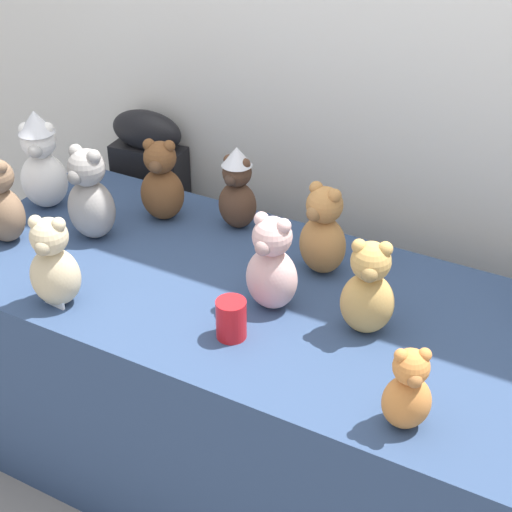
% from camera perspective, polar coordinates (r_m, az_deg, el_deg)
% --- Properties ---
extents(wall_back, '(7.00, 0.08, 2.60)m').
position_cam_1_polar(wall_back, '(2.52, 7.60, 16.14)').
color(wall_back, silver).
rests_on(wall_back, ground_plane).
extents(display_table, '(1.93, 0.83, 0.72)m').
position_cam_1_polar(display_table, '(2.44, 0.00, -9.57)').
color(display_table, navy).
rests_on(display_table, ground_plane).
extents(instrument_case, '(0.29, 0.14, 0.93)m').
position_cam_1_polar(instrument_case, '(3.09, -7.43, 2.52)').
color(instrument_case, black).
rests_on(instrument_case, ground_plane).
extents(teddy_bear_honey, '(0.17, 0.16, 0.27)m').
position_cam_1_polar(teddy_bear_honey, '(2.02, 8.17, -2.47)').
color(teddy_bear_honey, tan).
rests_on(teddy_bear_honey, display_table).
extents(teddy_bear_ash, '(0.16, 0.14, 0.31)m').
position_cam_1_polar(teddy_bear_ash, '(2.46, -12.01, 4.28)').
color(teddy_bear_ash, gray).
rests_on(teddy_bear_ash, display_table).
extents(teddy_bear_mocha, '(0.16, 0.14, 0.28)m').
position_cam_1_polar(teddy_bear_mocha, '(2.51, -18.07, 3.70)').
color(teddy_bear_mocha, '#7F6047').
rests_on(teddy_bear_mocha, display_table).
extents(teddy_bear_ginger, '(0.14, 0.14, 0.22)m').
position_cam_1_polar(teddy_bear_ginger, '(1.78, 11.01, -9.63)').
color(teddy_bear_ginger, '#D17F3D').
rests_on(teddy_bear_ginger, display_table).
extents(teddy_bear_caramel, '(0.17, 0.16, 0.28)m').
position_cam_1_polar(teddy_bear_caramel, '(2.25, 4.90, 1.73)').
color(teddy_bear_caramel, '#B27A42').
rests_on(teddy_bear_caramel, display_table).
extents(teddy_bear_sand, '(0.17, 0.16, 0.27)m').
position_cam_1_polar(teddy_bear_sand, '(2.17, -14.54, -0.57)').
color(teddy_bear_sand, '#CCB78E').
rests_on(teddy_bear_sand, display_table).
extents(teddy_bear_chestnut, '(0.17, 0.16, 0.28)m').
position_cam_1_polar(teddy_bear_chestnut, '(2.53, -6.89, 5.32)').
color(teddy_bear_chestnut, brown).
rests_on(teddy_bear_chestnut, display_table).
extents(teddy_bear_blush, '(0.15, 0.13, 0.28)m').
position_cam_1_polar(teddy_bear_blush, '(2.09, 1.15, -0.69)').
color(teddy_bear_blush, beige).
rests_on(teddy_bear_blush, display_table).
extents(teddy_bear_snow, '(0.20, 0.19, 0.34)m').
position_cam_1_polar(teddy_bear_snow, '(2.66, -15.36, 6.68)').
color(teddy_bear_snow, white).
rests_on(teddy_bear_snow, display_table).
extents(teddy_bear_cocoa, '(0.13, 0.11, 0.28)m').
position_cam_1_polar(teddy_bear_cocoa, '(2.46, -1.38, 4.92)').
color(teddy_bear_cocoa, '#4C3323').
rests_on(teddy_bear_cocoa, display_table).
extents(party_cup_red, '(0.08, 0.08, 0.11)m').
position_cam_1_polar(party_cup_red, '(2.02, -1.82, -4.61)').
color(party_cup_red, red).
rests_on(party_cup_red, display_table).
extents(name_card_front_left, '(0.07, 0.01, 0.05)m').
position_cam_1_polar(name_card_front_left, '(2.22, -14.51, -3.00)').
color(name_card_front_left, white).
rests_on(name_card_front_left, display_table).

